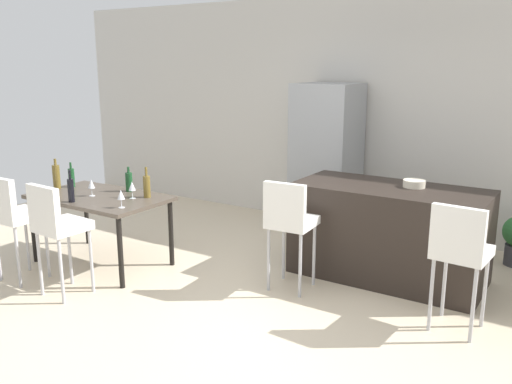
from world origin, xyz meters
TOP-DOWN VIEW (x-y plane):
  - ground_plane at (0.00, 0.00)m, footprint 10.00×10.00m
  - back_wall at (0.00, 2.68)m, footprint 10.00×0.12m
  - kitchen_island at (0.63, 1.18)m, footprint 1.82×0.84m
  - bar_chair_left at (-0.04, 0.38)m, footprint 0.43×0.43m
  - bar_chair_middle at (1.46, 0.38)m, footprint 0.43×0.43m
  - dining_table at (-2.04, -0.08)m, footprint 1.42×0.83m
  - dining_chair_near at (-2.36, -0.85)m, footprint 0.40×0.40m
  - dining_chair_far at (-1.72, -0.85)m, footprint 0.42×0.42m
  - wine_bottle_far at (-1.92, 0.24)m, footprint 0.07×0.07m
  - wine_bottle_inner at (-1.57, 0.14)m, footprint 0.07×0.07m
  - wine_bottle_left at (-2.60, 0.04)m, footprint 0.07×0.07m
  - wine_bottle_corner at (-2.06, -0.40)m, footprint 0.06×0.06m
  - wine_bottle_middle at (-2.68, -0.10)m, footprint 0.08×0.08m
  - wine_glass_right at (-1.66, 0.03)m, footprint 0.07×0.07m
  - wine_glass_near at (-1.49, -0.29)m, footprint 0.07×0.07m
  - wine_glass_end at (-2.09, -0.12)m, footprint 0.07×0.07m
  - refrigerator at (-0.56, 2.24)m, footprint 0.72×0.68m
  - fruit_bowl at (0.81, 1.29)m, footprint 0.21×0.21m

SIDE VIEW (x-z plane):
  - ground_plane at x=0.00m, z-range 0.00..0.00m
  - kitchen_island at x=0.63m, z-range 0.00..0.92m
  - dining_table at x=-2.04m, z-range 0.30..1.04m
  - bar_chair_left at x=-0.04m, z-range 0.17..1.22m
  - bar_chair_middle at x=1.46m, z-range 0.17..1.22m
  - dining_chair_near at x=-2.36m, z-range 0.17..1.22m
  - dining_chair_far at x=-1.72m, z-range 0.17..1.22m
  - wine_bottle_far at x=-1.92m, z-range 0.71..0.98m
  - wine_bottle_left at x=-2.60m, z-range 0.71..0.99m
  - wine_bottle_inner at x=-1.57m, z-range 0.70..1.02m
  - wine_bottle_corner at x=-2.06m, z-range 0.70..1.02m
  - wine_glass_right at x=-1.66m, z-range 0.78..0.95m
  - wine_glass_near at x=-1.49m, z-range 0.78..0.95m
  - wine_glass_end at x=-2.09m, z-range 0.78..0.95m
  - wine_bottle_middle at x=-2.68m, z-range 0.71..1.04m
  - refrigerator at x=-0.56m, z-range 0.00..1.84m
  - fruit_bowl at x=0.81m, z-range 0.92..0.99m
  - back_wall at x=0.00m, z-range 0.00..2.90m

